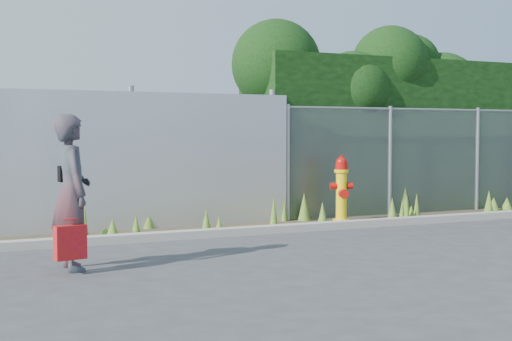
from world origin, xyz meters
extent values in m
plane|color=#3A3A3C|center=(0.00, 0.00, 0.00)|extent=(80.00, 80.00, 0.00)
cube|color=#9C968D|center=(0.00, 1.80, 0.06)|extent=(16.00, 0.22, 0.12)
cube|color=#3F3424|center=(0.00, 2.40, 0.01)|extent=(16.00, 1.20, 0.01)
cone|color=#477021|center=(-2.36, 2.11, 0.10)|extent=(0.21, 0.21, 0.19)
cone|color=#477021|center=(-0.65, 2.53, 0.17)|extent=(0.15, 0.15, 0.33)
cone|color=#477021|center=(5.84, 2.74, 0.13)|extent=(0.24, 0.24, 0.26)
cone|color=#477021|center=(-0.66, 3.01, 0.12)|extent=(0.10, 0.10, 0.24)
cone|color=#477021|center=(-1.46, 3.00, 0.16)|extent=(0.20, 0.20, 0.32)
cone|color=#477021|center=(-0.50, 3.03, 0.11)|extent=(0.11, 0.11, 0.23)
cone|color=#477021|center=(-2.27, 2.05, 0.16)|extent=(0.22, 0.22, 0.31)
cone|color=#477021|center=(-1.90, 2.12, 0.17)|extent=(0.17, 0.17, 0.34)
cone|color=#477021|center=(4.82, 2.14, 0.24)|extent=(0.21, 0.21, 0.47)
cone|color=#477021|center=(3.00, 2.34, 0.18)|extent=(0.11, 0.11, 0.37)
cone|color=#477021|center=(1.29, 2.85, 0.25)|extent=(0.22, 0.22, 0.49)
cone|color=#477021|center=(-0.64, 2.00, 0.14)|extent=(0.14, 0.14, 0.29)
cone|color=#477021|center=(1.16, 1.99, 0.21)|extent=(0.18, 0.18, 0.42)
cone|color=#477021|center=(3.18, 2.31, 0.13)|extent=(0.16, 0.16, 0.25)
cone|color=#477021|center=(3.57, 3.01, 0.26)|extent=(0.22, 0.22, 0.51)
cone|color=#477021|center=(2.56, 2.02, 0.22)|extent=(0.19, 0.19, 0.44)
cone|color=#477021|center=(3.01, 2.22, 0.22)|extent=(0.11, 0.11, 0.44)
cone|color=#477021|center=(0.41, 2.26, 0.26)|extent=(0.15, 0.15, 0.52)
cone|color=#477021|center=(5.51, 2.75, 0.13)|extent=(0.24, 0.24, 0.27)
cone|color=#477021|center=(0.95, 2.93, 0.20)|extent=(0.10, 0.10, 0.40)
cone|color=#477021|center=(-2.67, 2.02, 0.26)|extent=(0.12, 0.12, 0.53)
cone|color=#477021|center=(3.39, 2.43, 0.23)|extent=(0.13, 0.13, 0.45)
cube|color=#B5B6BC|center=(-3.25, 3.00, 1.10)|extent=(8.50, 0.08, 2.20)
cylinder|color=gray|center=(-1.70, 3.12, 1.15)|extent=(0.10, 0.10, 2.30)
cylinder|color=gray|center=(0.80, 3.12, 1.15)|extent=(0.10, 0.10, 2.30)
cube|color=gray|center=(4.25, 3.00, 1.00)|extent=(6.50, 0.03, 2.00)
cylinder|color=gray|center=(4.25, 3.00, 2.00)|extent=(6.50, 0.04, 0.04)
cylinder|color=gray|center=(1.05, 3.00, 1.02)|extent=(0.07, 0.07, 2.05)
cylinder|color=gray|center=(3.20, 3.00, 1.02)|extent=(0.07, 0.07, 2.05)
cylinder|color=gray|center=(5.30, 3.00, 1.02)|extent=(0.07, 0.07, 2.05)
cube|color=black|center=(4.55, 4.00, 1.50)|extent=(7.30, 1.60, 3.00)
sphere|color=black|center=(1.34, 4.05, 2.84)|extent=(1.69, 1.69, 1.69)
sphere|color=black|center=(1.98, 4.26, 2.68)|extent=(1.13, 1.13, 1.13)
sphere|color=black|center=(2.89, 3.81, 2.38)|extent=(1.52, 1.52, 1.52)
sphere|color=black|center=(3.78, 3.85, 2.92)|extent=(1.54, 1.54, 1.54)
sphere|color=black|center=(4.50, 4.17, 2.97)|extent=(1.27, 1.27, 1.27)
sphere|color=black|center=(5.21, 4.01, 2.42)|extent=(1.64, 1.64, 1.64)
sphere|color=black|center=(6.22, 4.26, 2.32)|extent=(1.35, 1.35, 1.35)
sphere|color=black|center=(7.07, 4.28, 2.36)|extent=(1.20, 1.20, 1.20)
cylinder|color=yellow|center=(1.82, 2.47, 0.03)|extent=(0.29, 0.29, 0.06)
cylinder|color=yellow|center=(1.82, 2.47, 0.44)|extent=(0.19, 0.19, 0.87)
cylinder|color=yellow|center=(1.82, 2.47, 0.89)|extent=(0.25, 0.25, 0.05)
cylinder|color=#B20F0A|center=(1.82, 2.47, 0.97)|extent=(0.22, 0.22, 0.10)
sphere|color=#B20F0A|center=(1.82, 2.47, 1.04)|extent=(0.20, 0.20, 0.20)
cylinder|color=#B20F0A|center=(1.82, 2.47, 1.14)|extent=(0.05, 0.05, 0.05)
cylinder|color=#B20F0A|center=(1.67, 2.47, 0.64)|extent=(0.10, 0.11, 0.11)
cylinder|color=#B20F0A|center=(1.96, 2.47, 0.64)|extent=(0.10, 0.11, 0.11)
cylinder|color=#B20F0A|center=(1.82, 2.33, 0.51)|extent=(0.15, 0.12, 0.15)
imported|color=#0E515C|center=(-3.19, 0.09, 0.88)|extent=(0.45, 0.66, 1.76)
cube|color=#B40A27|center=(-3.27, -0.20, 0.36)|extent=(0.34, 0.13, 0.38)
cylinder|color=#B40A27|center=(-3.27, -0.20, 0.61)|extent=(0.16, 0.01, 0.01)
cube|color=black|center=(-3.19, 0.25, 1.08)|extent=(0.25, 0.10, 0.19)
camera|label=1|loc=(-4.65, -8.03, 1.54)|focal=50.00mm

